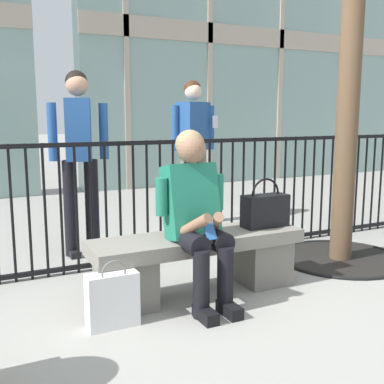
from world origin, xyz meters
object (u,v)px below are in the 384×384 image
(stone_bench, at_px, (198,258))
(bystander_further_back, at_px, (193,141))
(handbag_on_bench, at_px, (265,210))
(shopping_bag, at_px, (112,299))
(seated_person_with_phone, at_px, (196,212))
(bystander_at_railing, at_px, (79,149))

(stone_bench, relative_size, bystander_further_back, 0.94)
(handbag_on_bench, relative_size, shopping_bag, 0.86)
(seated_person_with_phone, distance_m, bystander_at_railing, 1.62)
(shopping_bag, distance_m, bystander_at_railing, 1.85)
(bystander_at_railing, relative_size, bystander_further_back, 1.00)
(stone_bench, distance_m, shopping_bag, 0.78)
(shopping_bag, distance_m, bystander_further_back, 2.97)
(handbag_on_bench, relative_size, bystander_further_back, 0.22)
(shopping_bag, bearing_deg, seated_person_with_phone, 10.79)
(stone_bench, bearing_deg, shopping_bag, -160.94)
(shopping_bag, xyz_separation_m, bystander_at_railing, (0.21, 1.64, 0.82))
(shopping_bag, bearing_deg, bystander_at_railing, 82.76)
(shopping_bag, bearing_deg, handbag_on_bench, 10.48)
(seated_person_with_phone, distance_m, shopping_bag, 0.81)
(stone_bench, bearing_deg, seated_person_with_phone, -122.39)
(stone_bench, xyz_separation_m, handbag_on_bench, (0.58, -0.01, 0.31))
(handbag_on_bench, xyz_separation_m, shopping_bag, (-1.31, -0.24, -0.41))
(seated_person_with_phone, xyz_separation_m, bystander_further_back, (1.06, 2.16, 0.35))
(bystander_further_back, bearing_deg, shopping_bag, -126.76)
(bystander_at_railing, bearing_deg, handbag_on_bench, -51.73)
(handbag_on_bench, distance_m, bystander_at_railing, 1.83)
(stone_bench, relative_size, seated_person_with_phone, 1.32)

